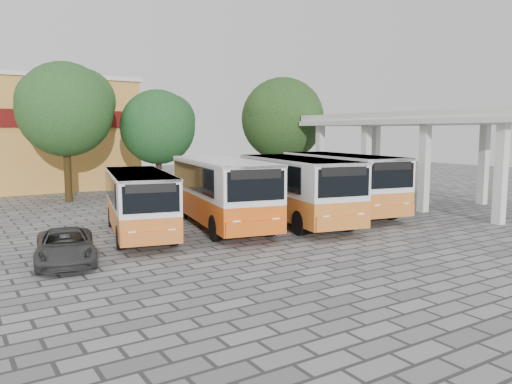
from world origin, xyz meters
TOP-DOWN VIEW (x-y plane):
  - ground at (0.00, 0.00)m, footprint 90.00×90.00m
  - terminal_shelter at (10.50, 4.00)m, footprint 6.80×15.80m
  - bus_far_left at (-7.17, 4.02)m, footprint 3.77×7.69m
  - bus_centre_left at (-3.40, 3.79)m, footprint 4.14×8.85m
  - bus_centre_right at (0.09, 2.87)m, footprint 4.18×8.91m
  - bus_far_right at (3.82, 3.91)m, footprint 4.05×8.95m
  - tree_left at (-7.37, 16.09)m, footprint 5.97×5.68m
  - tree_middle at (-1.79, 15.34)m, footprint 5.10×4.86m
  - tree_right at (8.00, 15.03)m, footprint 6.49×6.18m
  - parked_car at (-10.73, 1.08)m, footprint 2.54×4.23m

SIDE VIEW (x-z plane):
  - ground at x=0.00m, z-range 0.00..0.00m
  - parked_car at x=-10.73m, z-range 0.00..1.10m
  - bus_far_left at x=-7.17m, z-range 0.21..2.85m
  - bus_centre_left at x=-3.40m, z-range 0.24..3.29m
  - bus_centre_right at x=0.09m, z-range 0.24..3.31m
  - bus_far_right at x=3.82m, z-range 0.24..3.34m
  - tree_middle at x=-1.79m, z-range 1.24..8.27m
  - terminal_shelter at x=10.50m, z-range 2.21..7.61m
  - tree_right at x=8.00m, z-range 1.28..9.61m
  - tree_left at x=-7.37m, z-range 1.58..10.06m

